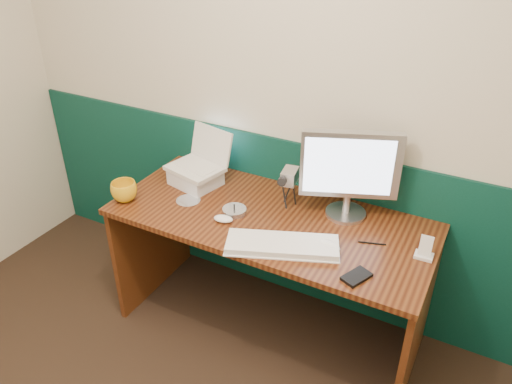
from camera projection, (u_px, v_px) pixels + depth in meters
The scene contains 18 objects.
back_wall at pixel (285, 94), 2.54m from camera, with size 3.50×0.04×2.50m, color beige.
wainscot at pixel (280, 218), 2.91m from camera, with size 3.48×0.02×1.00m, color #073128.
desk at pixel (269, 275), 2.66m from camera, with size 1.60×0.70×0.75m, color #37160A.
laptop_riser at pixel (196, 177), 2.73m from camera, with size 0.24×0.21×0.08m, color silver.
laptop at pixel (194, 151), 2.65m from camera, with size 0.28×0.22×0.23m, color silver, non-canonical shape.
monitor at pixel (350, 173), 2.37m from camera, with size 0.47×0.13×0.47m, color #B9B9BF, non-canonical shape.
keyboard at pixel (282, 245), 2.24m from camera, with size 0.50×0.17×0.03m, color white.
mouse_right at pixel (328, 245), 2.23m from camera, with size 0.12×0.07×0.04m, color white.
mouse_left at pixel (223, 219), 2.42m from camera, with size 0.10×0.06×0.03m, color white.
mug at pixel (124, 191), 2.58m from camera, with size 0.13×0.13×0.11m, color gold.
camcorder at pixel (289, 187), 2.51m from camera, with size 0.10×0.14×0.21m, color silver, non-canonical shape.
cd_spindle at pixel (234, 211), 2.49m from camera, with size 0.12×0.12×0.03m, color #B3B8C3.
cd_loose_a at pixel (188, 200), 2.60m from camera, with size 0.13×0.13×0.00m, color silver.
pen at pixel (372, 243), 2.27m from camera, with size 0.01×0.01×0.12m, color black.
papers at pixel (319, 242), 2.28m from camera, with size 0.15×0.10×0.00m, color white.
dock at pixel (424, 256), 2.18m from camera, with size 0.08×0.06×0.01m, color white.
music_player at pixel (426, 246), 2.16m from camera, with size 0.05×0.01×0.09m, color white.
pda at pixel (356, 277), 2.06m from camera, with size 0.07×0.13×0.01m, color black.
Camera 1 is at (1.02, -0.48, 2.11)m, focal length 35.00 mm.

